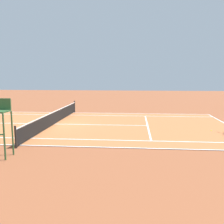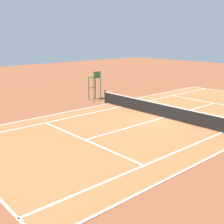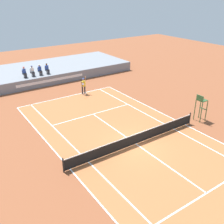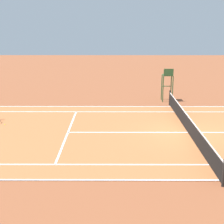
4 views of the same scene
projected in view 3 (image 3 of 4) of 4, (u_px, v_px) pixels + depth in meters
The scene contains 12 objects.
ground_plane at pixel (136, 144), 19.78m from camera, with size 80.00×80.00×0.00m, color brown.
court at pixel (136, 144), 19.78m from camera, with size 11.08×23.88×0.03m.
net at pixel (136, 138), 19.56m from camera, with size 11.98×0.10×1.07m.
barrier_wall at pixel (51, 81), 31.86m from camera, with size 24.28×0.25×1.22m.
bleacher_platform at pixel (38, 72), 35.14m from camera, with size 24.28×8.54×1.22m, color gray.
spectator_seated_0 at pixel (25, 73), 30.65m from camera, with size 0.44×0.60×1.27m.
spectator_seated_1 at pixel (32, 71), 31.13m from camera, with size 0.44×0.60×1.27m.
spectator_seated_2 at pixel (40, 70), 31.61m from camera, with size 0.44×0.60×1.27m.
spectator_seated_3 at pixel (47, 69), 32.07m from camera, with size 0.44×0.60×1.27m.
tennis_player at pixel (83, 86), 28.94m from camera, with size 0.75×0.68×2.08m.
tennis_ball at pixel (86, 98), 28.09m from camera, with size 0.07×0.07×0.07m, color #D1E533.
umpire_chair at pixel (201, 104), 22.81m from camera, with size 0.77×0.77×2.44m.
Camera 3 is at (-11.03, -12.94, 10.57)m, focal length 41.93 mm.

